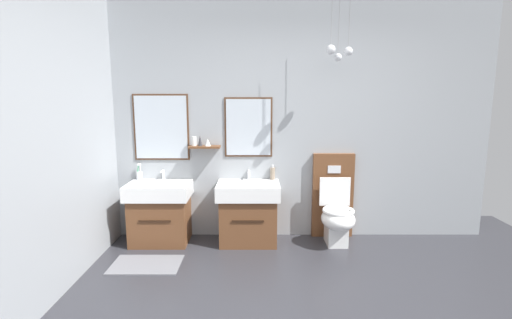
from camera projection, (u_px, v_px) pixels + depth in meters
wall_back at (297, 121)px, 4.39m from camera, size 4.46×0.59×2.75m
bath_mat at (148, 264)px, 3.76m from camera, size 0.68×0.44×0.01m
vanity_sink_left at (162, 211)px, 4.30m from camera, size 0.70×0.52×0.69m
tap_on_left_sink at (164, 173)px, 4.42m from camera, size 0.03×0.13×0.11m
vanity_sink_right at (250, 211)px, 4.29m from camera, size 0.70×0.52×0.69m
tap_on_right_sink at (250, 173)px, 4.42m from camera, size 0.03×0.13×0.11m
toilet at (337, 210)px, 4.31m from camera, size 0.48×0.62×1.00m
toothbrush_cup at (141, 175)px, 4.41m from camera, size 0.07×0.07×0.19m
soap_dispenser at (274, 173)px, 4.41m from camera, size 0.06×0.06×0.18m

